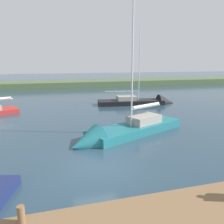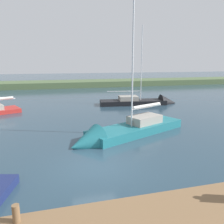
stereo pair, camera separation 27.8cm
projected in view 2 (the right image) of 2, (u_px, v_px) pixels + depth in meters
The scene contains 5 objects.
ground_plane at pixel (97, 167), 11.74m from camera, with size 200.00×200.00×0.00m, color #263D4C.
far_shoreline at pixel (62, 87), 49.63m from camera, with size 180.00×8.00×2.40m, color #4C603D.
mooring_post_near at pixel (16, 213), 6.70m from camera, with size 0.22×0.22×0.55m, color brown.
sailboat_far_right at pixel (122, 134), 16.44m from camera, with size 9.79×6.00×11.17m.
sailboat_behind_pier at pixel (145, 103), 29.09m from camera, with size 10.06×3.51×10.68m.
Camera 2 is at (1.99, 10.70, 5.31)m, focal length 36.40 mm.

